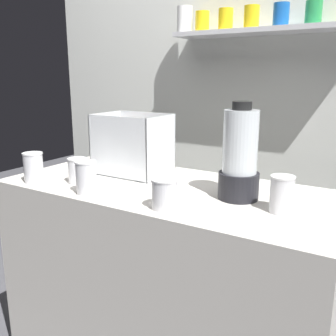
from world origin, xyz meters
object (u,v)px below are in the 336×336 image
Objects in this scene: blender_pitcher at (240,158)px; juice_cup_orange_far_right at (282,196)px; juice_cup_carrot_right at (165,196)px; juice_cup_beet_far_left at (34,169)px; juice_cup_beet_middle at (86,180)px; juice_cup_orange_left at (78,172)px; carrot_display_bin at (132,155)px.

blender_pitcher is 2.84× the size of juice_cup_orange_far_right.
juice_cup_carrot_right is at bearing -125.78° from blender_pitcher.
juice_cup_carrot_right is 0.39m from juice_cup_orange_far_right.
juice_cup_beet_middle is at bearing -0.04° from juice_cup_beet_far_left.
juice_cup_orange_left is at bearing 28.24° from juice_cup_beet_far_left.
juice_cup_beet_far_left is at bearing -127.70° from carrot_display_bin.
juice_cup_beet_far_left is 1.02× the size of juice_cup_orange_far_right.
carrot_display_bin is at bearing 167.70° from juice_cup_orange_far_right.
blender_pitcher reaches higher than juice_cup_orange_left.
juice_cup_orange_far_right is (0.70, 0.19, 0.00)m from juice_cup_beet_middle.
juice_cup_orange_left is 1.02× the size of juice_cup_carrot_right.
juice_cup_orange_left is (-0.66, -0.16, -0.11)m from blender_pitcher.
carrot_display_bin is 2.55× the size of juice_cup_orange_far_right.
juice_cup_orange_left is (0.17, 0.09, -0.01)m from juice_cup_beet_far_left.
carrot_display_bin is 0.44m from juice_cup_beet_far_left.
juice_cup_orange_left is at bearing 146.39° from juice_cup_beet_middle.
juice_cup_orange_far_right is at bearing 6.50° from juice_cup_orange_left.
juice_cup_beet_middle is (0.14, -0.09, 0.01)m from juice_cup_orange_left.
carrot_display_bin is at bearing 139.05° from juice_cup_carrot_right.
juice_cup_beet_far_left is at bearing -179.08° from juice_cup_carrot_right.
juice_cup_orange_far_right is (0.35, 0.18, 0.01)m from juice_cup_carrot_right.
carrot_display_bin reaches higher than juice_cup_carrot_right.
juice_cup_beet_far_left is (-0.27, -0.35, -0.03)m from carrot_display_bin.
carrot_display_bin is at bearing 52.30° from juice_cup_beet_far_left.
juice_cup_beet_middle is 1.02× the size of juice_cup_orange_far_right.
carrot_display_bin is 0.35m from juice_cup_beet_middle.
juice_cup_orange_left is at bearing -173.50° from juice_cup_orange_far_right.
juice_cup_beet_middle is at bearing -178.24° from juice_cup_carrot_right.
blender_pitcher is 3.31× the size of juice_cup_orange_left.
juice_cup_carrot_right is (0.49, -0.08, -0.00)m from juice_cup_orange_left.
juice_cup_orange_left is 0.50m from juice_cup_carrot_right.
juice_cup_orange_far_right reaches higher than juice_cup_orange_left.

